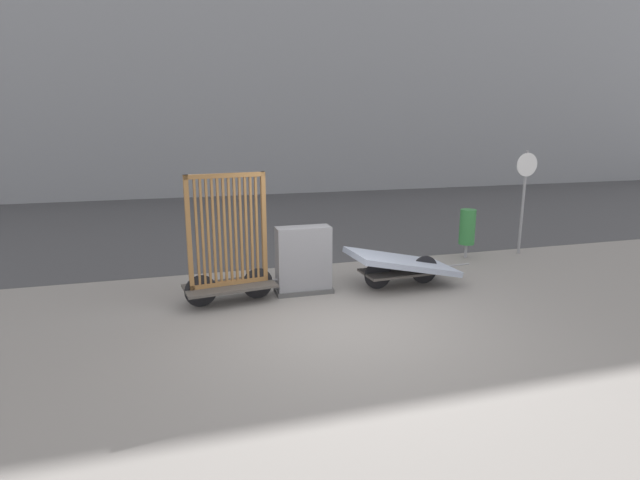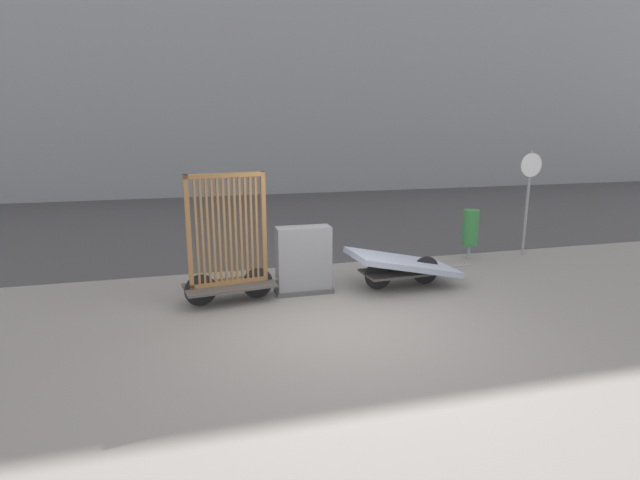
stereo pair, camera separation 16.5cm
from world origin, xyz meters
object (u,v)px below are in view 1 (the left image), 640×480
(bike_cart_with_bedframe, at_px, (229,257))
(sign_post, at_px, (524,188))
(utility_cabinet, at_px, (303,263))
(trash_bin, at_px, (467,227))
(bike_cart_with_mattress, at_px, (402,264))

(bike_cart_with_bedframe, height_order, sign_post, sign_post)
(utility_cabinet, relative_size, trash_bin, 1.09)
(bike_cart_with_bedframe, height_order, bike_cart_with_mattress, bike_cart_with_bedframe)
(bike_cart_with_mattress, relative_size, sign_post, 1.05)
(sign_post, bearing_deg, bike_cart_with_bedframe, -167.94)
(utility_cabinet, bearing_deg, trash_bin, 17.90)
(bike_cart_with_mattress, bearing_deg, bike_cart_with_bedframe, 176.40)
(bike_cart_with_bedframe, distance_m, utility_cabinet, 1.30)
(trash_bin, relative_size, sign_post, 0.46)
(bike_cart_with_bedframe, relative_size, utility_cabinet, 1.87)
(utility_cabinet, xyz_separation_m, trash_bin, (3.98, 1.29, 0.14))
(bike_cart_with_bedframe, distance_m, bike_cart_with_mattress, 3.08)
(bike_cart_with_mattress, distance_m, utility_cabinet, 1.80)
(bike_cart_with_mattress, xyz_separation_m, utility_cabinet, (-1.79, 0.13, 0.13))
(sign_post, bearing_deg, bike_cart_with_mattress, -158.33)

